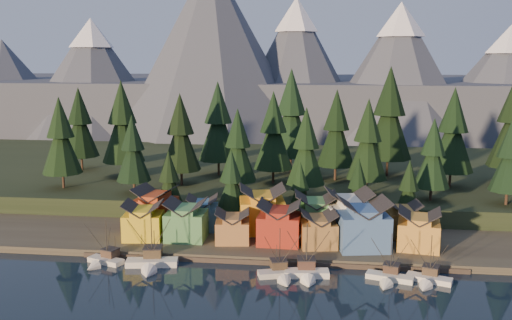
# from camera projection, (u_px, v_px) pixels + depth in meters

# --- Properties ---
(ground) EXTENTS (500.00, 500.00, 0.00)m
(ground) POSITION_uv_depth(u_px,v_px,m) (261.00, 294.00, 103.18)
(ground) COLOR black
(ground) RESTS_ON ground
(shore_strip) EXTENTS (400.00, 50.00, 1.50)m
(shore_strip) POSITION_uv_depth(u_px,v_px,m) (280.00, 226.00, 142.10)
(shore_strip) COLOR #363127
(shore_strip) RESTS_ON ground
(hillside) EXTENTS (420.00, 100.00, 6.00)m
(hillside) POSITION_uv_depth(u_px,v_px,m) (292.00, 176.00, 190.53)
(hillside) COLOR black
(hillside) RESTS_ON ground
(dock) EXTENTS (80.00, 4.00, 1.00)m
(dock) POSITION_uv_depth(u_px,v_px,m) (270.00, 260.00, 119.20)
(dock) COLOR #463B32
(dock) RESTS_ON ground
(mountain_ridge) EXTENTS (560.00, 190.00, 90.00)m
(mountain_ridge) POSITION_uv_depth(u_px,v_px,m) (299.00, 87.00, 307.60)
(mountain_ridge) COLOR #4F5565
(mountain_ridge) RESTS_ON ground
(boat_0) EXTENTS (8.38, 8.91, 10.24)m
(boat_0) POSITION_uv_depth(u_px,v_px,m) (103.00, 255.00, 117.73)
(boat_0) COLOR beige
(boat_0) RESTS_ON ground
(boat_1) EXTENTS (11.17, 11.86, 12.66)m
(boat_1) POSITION_uv_depth(u_px,v_px,m) (151.00, 256.00, 115.81)
(boat_1) COLOR silver
(boat_1) RESTS_ON ground
(boat_3) EXTENTS (9.35, 9.82, 10.63)m
(boat_3) POSITION_uv_depth(u_px,v_px,m) (281.00, 268.00, 110.45)
(boat_3) COLOR beige
(boat_3) RESTS_ON ground
(boat_4) EXTENTS (9.17, 9.80, 11.82)m
(boat_4) POSITION_uv_depth(u_px,v_px,m) (307.00, 266.00, 110.29)
(boat_4) COLOR white
(boat_4) RESTS_ON ground
(boat_5) EXTENTS (9.57, 9.97, 10.17)m
(boat_5) POSITION_uv_depth(u_px,v_px,m) (389.00, 272.00, 108.65)
(boat_5) COLOR silver
(boat_5) RESTS_ON ground
(boat_6) EXTENTS (9.07, 9.49, 10.08)m
(boat_6) POSITION_uv_depth(u_px,v_px,m) (429.00, 274.00, 107.87)
(boat_6) COLOR silver
(boat_6) RESTS_ON ground
(house_front_0) EXTENTS (9.41, 9.00, 8.52)m
(house_front_0) POSITION_uv_depth(u_px,v_px,m) (143.00, 219.00, 129.41)
(house_front_0) COLOR gold
(house_front_0) RESTS_ON shore_strip
(house_front_1) EXTENTS (8.95, 8.60, 9.12)m
(house_front_1) POSITION_uv_depth(u_px,v_px,m) (186.00, 219.00, 128.80)
(house_front_1) COLOR #468248
(house_front_1) RESTS_ON shore_strip
(house_front_2) EXTENTS (8.30, 8.35, 7.27)m
(house_front_2) POSITION_uv_depth(u_px,v_px,m) (232.00, 225.00, 127.25)
(house_front_2) COLOR #9E6B38
(house_front_2) RESTS_ON shore_strip
(house_front_3) EXTENTS (9.48, 9.06, 9.40)m
(house_front_3) POSITION_uv_depth(u_px,v_px,m) (279.00, 222.00, 126.11)
(house_front_3) COLOR maroon
(house_front_3) RESTS_ON shore_strip
(house_front_4) EXTENTS (8.99, 9.48, 7.82)m
(house_front_4) POSITION_uv_depth(u_px,v_px,m) (318.00, 228.00, 124.36)
(house_front_4) COLOR olive
(house_front_4) RESTS_ON shore_strip
(house_front_5) EXTENTS (11.96, 11.19, 10.97)m
(house_front_5) POSITION_uv_depth(u_px,v_px,m) (363.00, 223.00, 122.29)
(house_front_5) COLOR #3E6193
(house_front_5) RESTS_ON shore_strip
(house_front_6) EXTENTS (9.82, 9.42, 8.71)m
(house_front_6) POSITION_uv_depth(u_px,v_px,m) (419.00, 228.00, 122.42)
(house_front_6) COLOR gold
(house_front_6) RESTS_ON shore_strip
(house_back_0) EXTENTS (10.29, 9.98, 9.91)m
(house_back_0) POSITION_uv_depth(u_px,v_px,m) (155.00, 206.00, 138.17)
(house_back_0) COLOR #9F3818
(house_back_0) RESTS_ON shore_strip
(house_back_1) EXTENTS (8.23, 8.30, 8.16)m
(house_back_1) POSITION_uv_depth(u_px,v_px,m) (203.00, 212.00, 136.37)
(house_back_1) COLOR #376184
(house_back_1) RESTS_ON shore_strip
(house_back_2) EXTENTS (11.89, 11.21, 10.99)m
(house_back_2) POSITION_uv_depth(u_px,v_px,m) (262.00, 208.00, 134.27)
(house_back_2) COLOR gold
(house_back_2) RESTS_ON shore_strip
(house_back_3) EXTENTS (10.32, 9.36, 9.76)m
(house_back_3) POSITION_uv_depth(u_px,v_px,m) (315.00, 212.00, 132.88)
(house_back_3) COLOR #457F46
(house_back_3) RESTS_ON shore_strip
(house_back_4) EXTENTS (11.56, 11.23, 10.94)m
(house_back_4) POSITION_uv_depth(u_px,v_px,m) (348.00, 212.00, 130.66)
(house_back_4) COLOR silver
(house_back_4) RESTS_ON shore_strip
(house_back_5) EXTENTS (7.93, 8.01, 8.16)m
(house_back_5) POSITION_uv_depth(u_px,v_px,m) (404.00, 218.00, 130.83)
(house_back_5) COLOR olive
(house_back_5) RESTS_ON shore_strip
(tree_hill_0) EXTENTS (11.05, 11.05, 25.74)m
(tree_hill_0) POSITION_uv_depth(u_px,v_px,m) (61.00, 138.00, 157.89)
(tree_hill_0) COLOR #332319
(tree_hill_0) RESTS_ON hillside
(tree_hill_1) EXTENTS (12.71, 12.71, 29.60)m
(tree_hill_1) POSITION_uv_depth(u_px,v_px,m) (122.00, 125.00, 171.68)
(tree_hill_1) COLOR #332319
(tree_hill_1) RESTS_ON hillside
(tree_hill_2) EXTENTS (9.19, 9.19, 21.41)m
(tree_hill_2) POSITION_uv_depth(u_px,v_px,m) (133.00, 151.00, 151.74)
(tree_hill_2) COLOR #332319
(tree_hill_2) RESTS_ON hillside
(tree_hill_3) EXTENTS (11.35, 11.35, 26.43)m
(tree_hill_3) POSITION_uv_depth(u_px,v_px,m) (181.00, 135.00, 161.75)
(tree_hill_3) COLOR #332319
(tree_hill_3) RESTS_ON hillside
(tree_hill_4) EXTENTS (12.51, 12.51, 29.14)m
(tree_hill_4) POSITION_uv_depth(u_px,v_px,m) (218.00, 124.00, 175.17)
(tree_hill_4) COLOR #332319
(tree_hill_4) RESTS_ON hillside
(tree_hill_5) EXTENTS (9.98, 9.98, 23.24)m
(tree_hill_5) POSITION_uv_depth(u_px,v_px,m) (238.00, 148.00, 150.12)
(tree_hill_5) COLOR #332319
(tree_hill_5) RESTS_ON hillside
(tree_hill_6) EXTENTS (11.56, 11.56, 26.92)m
(tree_hill_6) POSITION_uv_depth(u_px,v_px,m) (273.00, 133.00, 163.44)
(tree_hill_6) COLOR #332319
(tree_hill_6) RESTS_ON hillside
(tree_hill_7) EXTENTS (10.26, 10.26, 23.90)m
(tree_hill_7) POSITION_uv_depth(u_px,v_px,m) (306.00, 149.00, 145.92)
(tree_hill_7) COLOR #332319
(tree_hill_7) RESTS_ON hillside
(tree_hill_8) EXTENTS (11.66, 11.66, 27.15)m
(tree_hill_8) POSITION_uv_depth(u_px,v_px,m) (336.00, 131.00, 168.07)
(tree_hill_8) COLOR #332319
(tree_hill_8) RESTS_ON hillside
(tree_hill_9) EXTENTS (11.05, 11.05, 25.75)m
(tree_hill_9) POSITION_uv_depth(u_px,v_px,m) (368.00, 142.00, 150.63)
(tree_hill_9) COLOR #332319
(tree_hill_9) RESTS_ON hillside
(tree_hill_10) EXTENTS (14.49, 14.49, 33.76)m
(tree_hill_10) POSITION_uv_depth(u_px,v_px,m) (389.00, 117.00, 173.29)
(tree_hill_10) COLOR #332319
(tree_hill_10) RESTS_ON hillside
(tree_hill_11) EXTENTS (9.17, 9.17, 21.36)m
(tree_hill_11) POSITION_uv_depth(u_px,v_px,m) (433.00, 156.00, 144.24)
(tree_hill_11) COLOR #332319
(tree_hill_11) RESTS_ON hillside
(tree_hill_12) EXTENTS (12.14, 12.14, 28.29)m
(tree_hill_12) POSITION_uv_depth(u_px,v_px,m) (453.00, 133.00, 158.22)
(tree_hill_12) COLOR #332319
(tree_hill_12) RESTS_ON hillside
(tree_hill_13) EXTENTS (9.21, 9.21, 21.45)m
(tree_hill_13) POSITION_uv_depth(u_px,v_px,m) (510.00, 159.00, 140.10)
(tree_hill_13) COLOR #332319
(tree_hill_13) RESTS_ON hillside
(tree_hill_15) EXTENTS (14.15, 14.15, 32.97)m
(tree_hill_15) POSITION_uv_depth(u_px,v_px,m) (291.00, 116.00, 178.96)
(tree_hill_15) COLOR #332319
(tree_hill_15) RESTS_ON hillside
(tree_hill_16) EXTENTS (11.54, 11.54, 26.88)m
(tree_hill_16) POSITION_uv_depth(u_px,v_px,m) (80.00, 125.00, 183.89)
(tree_hill_16) COLOR #332319
(tree_hill_16) RESTS_ON hillside
(tree_shore_0) EXTENTS (7.68, 7.68, 17.89)m
(tree_shore_0) POSITION_uv_depth(u_px,v_px,m) (169.00, 182.00, 143.62)
(tree_shore_0) COLOR #332319
(tree_shore_0) RESTS_ON shore_strip
(tree_shore_1) EXTENTS (7.82, 7.82, 18.21)m
(tree_shore_1) POSITION_uv_depth(u_px,v_px,m) (232.00, 183.00, 141.65)
(tree_shore_1) COLOR #332319
(tree_shore_1) RESTS_ON shore_strip
(tree_shore_2) EXTENTS (6.72, 6.72, 15.65)m
(tree_shore_2) POSITION_uv_depth(u_px,v_px,m) (300.00, 190.00, 139.84)
(tree_shore_2) COLOR #332319
(tree_shore_2) RESTS_ON shore_strip
(tree_shore_3) EXTENTS (7.32, 7.32, 17.06)m
(tree_shore_3) POSITION_uv_depth(u_px,v_px,m) (358.00, 189.00, 138.00)
(tree_shore_3) COLOR #332319
(tree_shore_3) RESTS_ON shore_strip
(tree_shore_4) EXTENTS (7.21, 7.21, 16.80)m
(tree_shore_4) POSITION_uv_depth(u_px,v_px,m) (409.00, 191.00, 136.57)
(tree_shore_4) COLOR #332319
(tree_shore_4) RESTS_ON shore_strip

